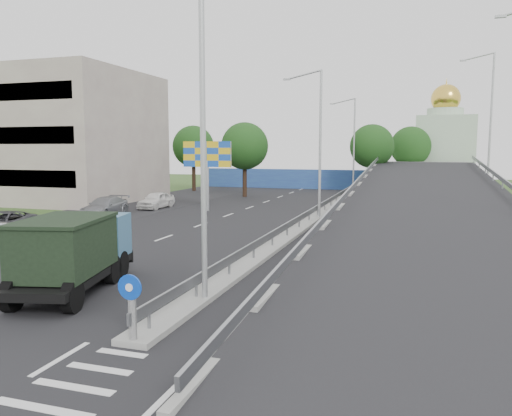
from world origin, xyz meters
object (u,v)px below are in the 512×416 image
at_px(billboard, 207,158).
at_px(lamp_post_near, 197,120).
at_px(lamp_post_mid, 318,136).
at_px(parked_car_e, 156,200).
at_px(church, 444,146).
at_px(parked_car_d, 105,207).
at_px(lamp_post_far, 352,140).
at_px(dump_truck, 75,249).
at_px(parked_car_c, 2,223).
at_px(sign_bollard, 132,307).

bearing_deg(billboard, lamp_post_near, -67.51).
relative_size(lamp_post_mid, parked_car_e, 2.47).
height_order(lamp_post_near, billboard, lamp_post_near).
bearing_deg(church, lamp_post_mid, -106.22).
relative_size(parked_car_d, parked_car_e, 1.17).
relative_size(lamp_post_far, billboard, 1.83).
distance_m(dump_truck, parked_car_e, 24.15).
relative_size(billboard, parked_car_c, 1.15).
relative_size(lamp_post_near, parked_car_d, 2.12).
relative_size(sign_bollard, lamp_post_far, 0.17).
height_order(lamp_post_near, lamp_post_mid, same).
bearing_deg(lamp_post_mid, lamp_post_far, 90.00).
bearing_deg(lamp_post_near, lamp_post_far, 90.00).
xyz_separation_m(church, billboard, (-19.00, -32.00, -1.12)).
relative_size(lamp_post_near, parked_car_e, 2.47).
bearing_deg(church, sign_bollard, -99.81).
bearing_deg(parked_car_d, church, 51.24).
xyz_separation_m(lamp_post_far, dump_truck, (-4.67, -40.03, -4.34)).
distance_m(dump_truck, parked_car_c, 14.13).
height_order(billboard, dump_truck, billboard).
xyz_separation_m(sign_bollard, parked_car_c, (-15.96, 12.10, -0.37)).
distance_m(lamp_post_near, billboard, 23.87).
bearing_deg(church, parked_car_e, -126.83).
distance_m(sign_bollard, lamp_post_far, 44.08).
xyz_separation_m(lamp_post_mid, parked_car_c, (-16.07, -11.72, -5.15)).
bearing_deg(church, lamp_post_far, -125.24).
bearing_deg(lamp_post_far, dump_truck, -96.65).
bearing_deg(billboard, sign_bollard, -70.79).
bearing_deg(church, parked_car_d, -124.21).
xyz_separation_m(billboard, parked_car_c, (-6.96, -13.72, -3.52)).
height_order(sign_bollard, billboard, billboard).
bearing_deg(parked_car_e, lamp_post_near, -56.87).
relative_size(lamp_post_mid, lamp_post_far, 1.00).
relative_size(lamp_post_near, parked_car_c, 2.11).
height_order(parked_car_c, parked_car_e, parked_car_e).
bearing_deg(parked_car_e, sign_bollard, -60.98).
height_order(lamp_post_near, parked_car_d, lamp_post_near).
height_order(sign_bollard, parked_car_c, sign_bollard).
bearing_deg(dump_truck, billboard, 88.19).
bearing_deg(lamp_post_far, billboard, -116.84).
distance_m(dump_truck, parked_car_d, 20.11).
height_order(church, dump_truck, church).
xyz_separation_m(sign_bollard, lamp_post_near, (0.11, 3.83, 4.77)).
distance_m(sign_bollard, parked_car_d, 25.79).
bearing_deg(parked_car_c, parked_car_e, 71.14).
distance_m(church, parked_car_d, 44.88).
height_order(dump_truck, parked_car_e, dump_truck).
distance_m(lamp_post_far, parked_car_e, 23.06).
xyz_separation_m(parked_car_c, parked_car_d, (0.86, 8.80, 0.03)).
xyz_separation_m(lamp_post_near, billboard, (-9.11, 22.00, -1.62)).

